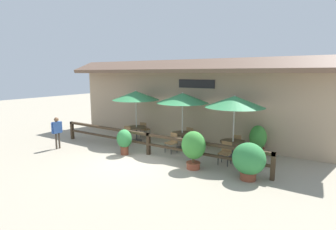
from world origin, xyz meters
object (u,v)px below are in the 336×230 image
(dining_table_near, at_px, (136,130))
(potted_plant_corner_fern, at_px, (249,160))
(dining_table_far, at_px, (233,145))
(patio_umbrella_near, at_px, (136,95))
(potted_plant_tall_tropical, at_px, (193,147))
(chair_far_streetside, at_px, (225,152))
(potted_plant_broad_leaf, at_px, (258,140))
(dining_table_middle, at_px, (182,136))
(patio_umbrella_far, at_px, (235,102))
(chair_far_wallside, at_px, (237,143))
(chair_near_wallside, at_px, (144,129))
(chair_middle_streetside, at_px, (172,142))
(pedestrian, at_px, (57,129))
(chair_near_streetside, at_px, (126,134))
(potted_plant_entrance_palm, at_px, (124,140))
(chair_middle_wallside, at_px, (191,135))
(patio_umbrella_middle, at_px, (183,98))

(dining_table_near, height_order, potted_plant_corner_fern, potted_plant_corner_fern)
(dining_table_far, bearing_deg, patio_umbrella_near, 178.47)
(dining_table_near, xyz_separation_m, potted_plant_tall_tropical, (4.40, -2.05, 0.24))
(chair_far_streetside, xyz_separation_m, potted_plant_broad_leaf, (0.77, 1.84, 0.18))
(dining_table_middle, relative_size, potted_plant_broad_leaf, 0.82)
(patio_umbrella_far, distance_m, chair_far_wallside, 2.05)
(patio_umbrella_near, bearing_deg, potted_plant_corner_fern, -17.11)
(chair_near_wallside, height_order, patio_umbrella_far, patio_umbrella_far)
(chair_middle_streetside, relative_size, dining_table_far, 0.81)
(dining_table_far, height_order, potted_plant_tall_tropical, potted_plant_tall_tropical)
(dining_table_middle, xyz_separation_m, pedestrian, (-4.89, -3.23, 0.37))
(patio_umbrella_near, xyz_separation_m, chair_near_wallside, (-0.05, 0.75, -1.89))
(chair_middle_streetside, xyz_separation_m, patio_umbrella_far, (2.58, 0.60, 1.89))
(dining_table_near, relative_size, patio_umbrella_far, 0.41)
(chair_near_streetside, height_order, potted_plant_tall_tropical, potted_plant_tall_tropical)
(potted_plant_entrance_palm, xyz_separation_m, potted_plant_broad_leaf, (4.90, 3.05, 0.02))
(chair_far_streetside, bearing_deg, chair_far_wallside, 91.34)
(dining_table_near, distance_m, chair_near_streetside, 0.76)
(patio_umbrella_near, bearing_deg, chair_near_wallside, 93.74)
(potted_plant_entrance_palm, bearing_deg, chair_near_wallside, 111.36)
(dining_table_near, xyz_separation_m, chair_near_wallside, (-0.05, 0.75, -0.10))
(chair_middle_wallside, bearing_deg, chair_far_wallside, -175.18)
(patio_umbrella_middle, xyz_separation_m, potted_plant_entrance_palm, (-1.63, -2.22, -1.74))
(patio_umbrella_middle, relative_size, chair_middle_wallside, 3.04)
(chair_near_streetside, xyz_separation_m, chair_far_wallside, (5.25, 1.39, 0.00))
(potted_plant_corner_fern, height_order, potted_plant_entrance_palm, potted_plant_corner_fern)
(potted_plant_tall_tropical, relative_size, potted_plant_broad_leaf, 1.09)
(patio_umbrella_near, height_order, dining_table_middle, patio_umbrella_near)
(patio_umbrella_near, relative_size, chair_far_wallside, 3.04)
(potted_plant_broad_leaf, xyz_separation_m, pedestrian, (-8.16, -4.06, 0.29))
(chair_near_streetside, bearing_deg, chair_near_wallside, 88.33)
(potted_plant_tall_tropical, bearing_deg, chair_middle_wallside, 118.97)
(dining_table_middle, bearing_deg, potted_plant_corner_fern, -29.07)
(chair_near_streetside, bearing_deg, dining_table_near, 83.49)
(potted_plant_tall_tropical, bearing_deg, chair_far_wallside, 73.83)
(patio_umbrella_middle, xyz_separation_m, chair_far_streetside, (2.50, -1.00, -1.89))
(patio_umbrella_middle, bearing_deg, chair_near_streetside, -163.46)
(chair_near_wallside, height_order, potted_plant_corner_fern, potted_plant_corner_fern)
(potted_plant_broad_leaf, bearing_deg, dining_table_far, -124.92)
(potted_plant_entrance_palm, bearing_deg, chair_far_streetside, 16.38)
(chair_near_streetside, bearing_deg, chair_middle_wallside, 29.68)
(chair_far_wallside, bearing_deg, potted_plant_corner_fern, 112.43)
(chair_near_wallside, distance_m, potted_plant_entrance_palm, 3.10)
(chair_far_streetside, xyz_separation_m, potted_plant_corner_fern, (1.19, -1.05, 0.19))
(dining_table_far, bearing_deg, potted_plant_tall_tropical, -113.88)
(chair_near_wallside, xyz_separation_m, pedestrian, (-2.13, -3.89, 0.47))
(patio_umbrella_near, relative_size, chair_middle_streetside, 3.04)
(chair_middle_streetside, xyz_separation_m, chair_far_streetside, (2.55, -0.18, 0.00))
(chair_near_wallside, bearing_deg, patio_umbrella_middle, 162.94)
(dining_table_middle, bearing_deg, chair_near_streetside, -163.46)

